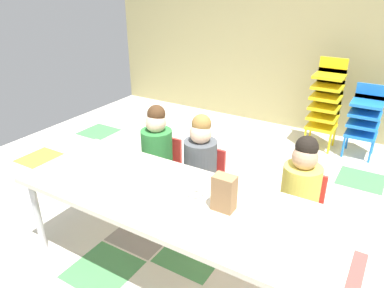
{
  "coord_description": "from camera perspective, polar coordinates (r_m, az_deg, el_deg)",
  "views": [
    {
      "loc": [
        1.07,
        -2.21,
        1.84
      ],
      "look_at": [
        -0.03,
        -0.39,
        0.86
      ],
      "focal_mm": 33.73,
      "sensor_mm": 36.0,
      "label": 1
    }
  ],
  "objects": [
    {
      "name": "paper_bag_brown",
      "position": [
        2.1,
        5.1,
        -7.72
      ],
      "size": [
        0.13,
        0.09,
        0.22
      ],
      "primitive_type": "cube",
      "color": "#9E754C",
      "rests_on": "craft_table"
    },
    {
      "name": "kid_chair_blue_stack",
      "position": [
        4.41,
        25.67,
        3.93
      ],
      "size": [
        0.32,
        0.3,
        0.8
      ],
      "color": "blue",
      "rests_on": "ground_plane"
    },
    {
      "name": "seated_child_middle_seat",
      "position": [
        2.82,
        1.41,
        -2.39
      ],
      "size": [
        0.32,
        0.31,
        0.92
      ],
      "color": "red",
      "rests_on": "ground_plane"
    },
    {
      "name": "seated_child_far_right",
      "position": [
        2.58,
        16.85,
        -6.42
      ],
      "size": [
        0.34,
        0.34,
        0.92
      ],
      "color": "red",
      "rests_on": "ground_plane"
    },
    {
      "name": "donut_powdered_on_plate",
      "position": [
        2.26,
        0.51,
        -7.61
      ],
      "size": [
        0.11,
        0.11,
        0.03
      ],
      "primitive_type": "torus",
      "color": "white",
      "rests_on": "craft_table"
    },
    {
      "name": "kid_chair_yellow_stack",
      "position": [
        4.42,
        20.46,
        6.57
      ],
      "size": [
        0.32,
        0.3,
        1.04
      ],
      "color": "yellow",
      "rests_on": "ground_plane"
    },
    {
      "name": "back_wall",
      "position": [
        4.81,
        18.91,
        16.86
      ],
      "size": [
        5.86,
        0.1,
        2.57
      ],
      "primitive_type": "cube",
      "color": "tan",
      "rests_on": "ground_plane"
    },
    {
      "name": "craft_table",
      "position": [
        2.3,
        -2.83,
        -9.07
      ],
      "size": [
        2.1,
        0.77,
        0.61
      ],
      "color": "beige",
      "rests_on": "ground_plane"
    },
    {
      "name": "seated_child_near_camera",
      "position": [
        3.03,
        -5.48,
        -0.51
      ],
      "size": [
        0.32,
        0.31,
        0.92
      ],
      "color": "red",
      "rests_on": "ground_plane"
    },
    {
      "name": "ground_plane",
      "position": [
        3.08,
        4.17,
        -12.34
      ],
      "size": [
        5.86,
        4.88,
        0.02
      ],
      "color": "silver"
    },
    {
      "name": "paper_plate_near_edge",
      "position": [
        2.27,
        0.51,
        -8.06
      ],
      "size": [
        0.18,
        0.18,
        0.01
      ],
      "primitive_type": "cylinder",
      "color": "white",
      "rests_on": "craft_table"
    }
  ]
}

